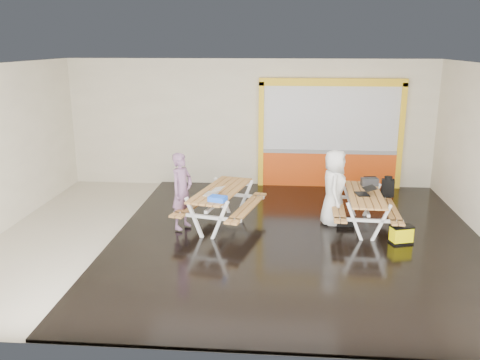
# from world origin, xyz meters

# --- Properties ---
(room) EXTENTS (10.02, 8.02, 3.52)m
(room) POSITION_xyz_m (0.00, 0.00, 1.75)
(room) COLOR beige
(room) RESTS_ON ground
(deck) EXTENTS (7.50, 7.98, 0.05)m
(deck) POSITION_xyz_m (1.25, 0.00, 0.03)
(deck) COLOR black
(deck) RESTS_ON room
(kiosk) EXTENTS (3.88, 0.16, 3.00)m
(kiosk) POSITION_xyz_m (2.20, 3.93, 1.44)
(kiosk) COLOR #DC480F
(kiosk) RESTS_ON room
(picnic_table_left) EXTENTS (1.93, 2.44, 0.86)m
(picnic_table_left) POSITION_xyz_m (-0.39, 0.63, 0.66)
(picnic_table_left) COLOR #B17B41
(picnic_table_left) RESTS_ON deck
(picnic_table_right) EXTENTS (1.45, 2.07, 0.81)m
(picnic_table_right) POSITION_xyz_m (2.68, 0.74, 0.62)
(picnic_table_right) COLOR #B17B41
(picnic_table_right) RESTS_ON deck
(person_left) EXTENTS (0.61, 0.70, 1.63)m
(person_left) POSITION_xyz_m (-1.18, 0.31, 0.90)
(person_left) COLOR #755171
(person_left) RESTS_ON deck
(person_right) EXTENTS (0.62, 0.88, 1.70)m
(person_right) POSITION_xyz_m (2.05, 0.96, 0.84)
(person_right) COLOR white
(person_right) RESTS_ON deck
(laptop_left) EXTENTS (0.44, 0.42, 0.16)m
(laptop_left) POSITION_xyz_m (-0.50, 0.23, 0.91)
(laptop_left) COLOR silver
(laptop_left) RESTS_ON picnic_table_left
(laptop_right) EXTENTS (0.45, 0.41, 0.17)m
(laptop_right) POSITION_xyz_m (2.67, 0.68, 0.86)
(laptop_right) COLOR black
(laptop_right) RESTS_ON picnic_table_right
(blue_pouch) EXTENTS (0.39, 0.33, 0.10)m
(blue_pouch) POSITION_xyz_m (-0.36, -0.20, 0.91)
(blue_pouch) COLOR blue
(blue_pouch) RESTS_ON picnic_table_left
(toolbox) EXTENTS (0.39, 0.23, 0.22)m
(toolbox) POSITION_xyz_m (2.88, 1.39, 0.89)
(toolbox) COLOR black
(toolbox) RESTS_ON picnic_table_right
(backpack) EXTENTS (0.30, 0.21, 0.47)m
(backpack) POSITION_xyz_m (3.33, 1.58, 0.74)
(backpack) COLOR black
(backpack) RESTS_ON picnic_table_right
(dark_case) EXTENTS (0.39, 0.29, 0.14)m
(dark_case) POSITION_xyz_m (2.32, 0.85, 0.12)
(dark_case) COLOR black
(dark_case) RESTS_ON deck
(fluke_bag) EXTENTS (0.48, 0.39, 0.36)m
(fluke_bag) POSITION_xyz_m (3.30, -0.12, 0.23)
(fluke_bag) COLOR black
(fluke_bag) RESTS_ON deck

